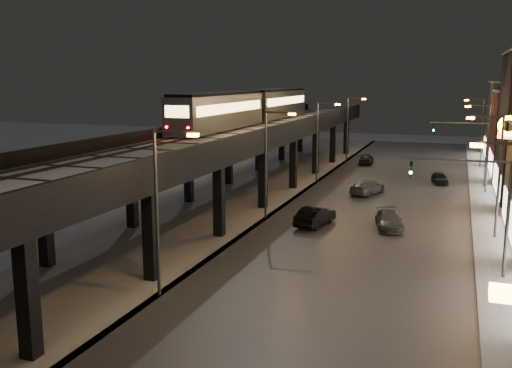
% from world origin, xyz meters
% --- Properties ---
extents(road_surface, '(17.00, 120.00, 0.06)m').
position_xyz_m(road_surface, '(7.50, 35.00, 0.03)').
color(road_surface, '#46474D').
rests_on(road_surface, ground).
extents(sidewalk_right, '(4.00, 120.00, 0.14)m').
position_xyz_m(sidewalk_right, '(17.50, 35.00, 0.07)').
color(sidewalk_right, '#9FA1A8').
rests_on(sidewalk_right, ground).
extents(under_viaduct_pavement, '(11.00, 120.00, 0.06)m').
position_xyz_m(under_viaduct_pavement, '(-6.00, 35.00, 0.03)').
color(under_viaduct_pavement, '#9FA1A8').
rests_on(under_viaduct_pavement, ground).
extents(elevated_viaduct, '(9.00, 100.00, 6.30)m').
position_xyz_m(elevated_viaduct, '(-6.00, 31.84, 5.62)').
color(elevated_viaduct, black).
rests_on(elevated_viaduct, ground).
extents(viaduct_trackbed, '(8.40, 100.00, 0.32)m').
position_xyz_m(viaduct_trackbed, '(-6.01, 31.97, 6.39)').
color(viaduct_trackbed, '#B2B7C1').
rests_on(viaduct_trackbed, elevated_viaduct).
extents(viaduct_parapet_streetside, '(0.30, 100.00, 1.10)m').
position_xyz_m(viaduct_parapet_streetside, '(-1.65, 32.00, 6.85)').
color(viaduct_parapet_streetside, black).
rests_on(viaduct_parapet_streetside, elevated_viaduct).
extents(viaduct_parapet_far, '(0.30, 100.00, 1.10)m').
position_xyz_m(viaduct_parapet_far, '(-10.35, 32.00, 6.85)').
color(viaduct_parapet_far, black).
rests_on(viaduct_parapet_far, elevated_viaduct).
extents(streetlight_left_1, '(2.57, 0.28, 9.00)m').
position_xyz_m(streetlight_left_1, '(-0.43, 13.00, 5.24)').
color(streetlight_left_1, '#38383A').
rests_on(streetlight_left_1, ground).
extents(streetlight_left_2, '(2.57, 0.28, 9.00)m').
position_xyz_m(streetlight_left_2, '(-0.43, 31.00, 5.24)').
color(streetlight_left_2, '#38383A').
rests_on(streetlight_left_2, ground).
extents(streetlight_right_2, '(2.56, 0.28, 9.00)m').
position_xyz_m(streetlight_right_2, '(16.73, 31.00, 5.24)').
color(streetlight_right_2, '#38383A').
rests_on(streetlight_right_2, ground).
extents(streetlight_left_3, '(2.57, 0.28, 9.00)m').
position_xyz_m(streetlight_left_3, '(-0.43, 49.00, 5.24)').
color(streetlight_left_3, '#38383A').
rests_on(streetlight_left_3, ground).
extents(streetlight_right_3, '(2.56, 0.28, 9.00)m').
position_xyz_m(streetlight_right_3, '(16.73, 49.00, 5.24)').
color(streetlight_right_3, '#38383A').
rests_on(streetlight_right_3, ground).
extents(streetlight_left_4, '(2.57, 0.28, 9.00)m').
position_xyz_m(streetlight_left_4, '(-0.43, 67.00, 5.24)').
color(streetlight_left_4, '#38383A').
rests_on(streetlight_left_4, ground).
extents(streetlight_right_4, '(2.56, 0.28, 9.00)m').
position_xyz_m(streetlight_right_4, '(16.73, 67.00, 5.24)').
color(streetlight_right_4, '#38383A').
rests_on(streetlight_right_4, ground).
extents(traffic_light_rig_a, '(6.10, 0.34, 7.00)m').
position_xyz_m(traffic_light_rig_a, '(15.84, 22.00, 4.50)').
color(traffic_light_rig_a, '#38383A').
rests_on(traffic_light_rig_a, ground).
extents(traffic_light_rig_b, '(6.10, 0.34, 7.00)m').
position_xyz_m(traffic_light_rig_b, '(15.84, 52.00, 4.50)').
color(traffic_light_rig_b, '#38383A').
rests_on(traffic_light_rig_b, ground).
extents(subway_train, '(3.03, 37.05, 3.62)m').
position_xyz_m(subway_train, '(-8.50, 49.06, 8.42)').
color(subway_train, gray).
rests_on(subway_train, viaduct_trackbed).
extents(car_near_white, '(2.51, 4.91, 1.54)m').
position_xyz_m(car_near_white, '(3.74, 30.20, 0.77)').
color(car_near_white, black).
rests_on(car_near_white, ground).
extents(car_mid_dark, '(3.38, 5.44, 1.47)m').
position_xyz_m(car_mid_dark, '(5.69, 44.26, 0.74)').
color(car_mid_dark, '#565A66').
rests_on(car_mid_dark, ground).
extents(car_far_white, '(1.86, 4.30, 1.44)m').
position_xyz_m(car_far_white, '(2.44, 64.77, 0.72)').
color(car_far_white, black).
rests_on(car_far_white, ground).
extents(car_onc_white, '(2.82, 4.86, 1.32)m').
position_xyz_m(car_onc_white, '(9.37, 31.21, 0.66)').
color(car_onc_white, '#4F4F52').
rests_on(car_onc_white, ground).
extents(car_onc_red, '(2.15, 3.83, 1.23)m').
position_xyz_m(car_onc_red, '(12.40, 52.91, 0.62)').
color(car_onc_red, black).
rests_on(car_onc_red, ground).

